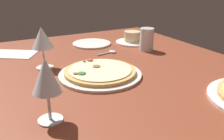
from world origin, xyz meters
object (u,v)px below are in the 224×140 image
at_px(pizza_main, 100,73).
at_px(wine_glass_near, 46,77).
at_px(paper_menu, 14,54).
at_px(spoon, 110,52).
at_px(water_glass, 147,41).
at_px(ramekin_on_saucer, 132,39).
at_px(wine_glass_far, 42,39).
at_px(side_plate, 92,44).

bearing_deg(pizza_main, wine_glass_near, -48.53).
relative_size(paper_menu, spoon, 1.86).
bearing_deg(water_glass, ramekin_on_saucer, 175.23).
xyz_separation_m(wine_glass_near, spoon, (-0.44, 0.40, -0.11)).
xyz_separation_m(water_glass, paper_menu, (-0.23, -0.57, -0.05)).
relative_size(wine_glass_far, side_plate, 0.82).
bearing_deg(side_plate, pizza_main, -19.56).
relative_size(wine_glass_near, paper_menu, 0.86).
distance_m(ramekin_on_saucer, water_glass, 0.15).
bearing_deg(side_plate, ramekin_on_saucer, 70.99).
bearing_deg(ramekin_on_saucer, water_glass, -4.77).
height_order(pizza_main, paper_menu, pizza_main).
bearing_deg(wine_glass_far, water_glass, 91.64).
xyz_separation_m(wine_glass_far, wine_glass_near, (0.39, -0.08, 0.00)).
xyz_separation_m(ramekin_on_saucer, side_plate, (-0.07, -0.20, -0.02)).
distance_m(water_glass, side_plate, 0.29).
distance_m(pizza_main, wine_glass_near, 0.33).
relative_size(pizza_main, water_glass, 2.80).
height_order(wine_glass_far, spoon, wine_glass_far).
bearing_deg(pizza_main, paper_menu, -150.20).
distance_m(wine_glass_near, water_glass, 0.70).
bearing_deg(spoon, wine_glass_far, -80.26).
xyz_separation_m(water_glass, side_plate, (-0.22, -0.19, -0.04)).
bearing_deg(wine_glass_far, side_plate, 127.63).
distance_m(wine_glass_far, wine_glass_near, 0.39).
bearing_deg(side_plate, water_glass, 41.23).
relative_size(wine_glass_far, water_glass, 1.51).
xyz_separation_m(wine_glass_near, paper_menu, (-0.63, -0.00, -0.12)).
relative_size(water_glass, paper_menu, 0.55).
distance_m(pizza_main, ramekin_on_saucer, 0.48).
bearing_deg(ramekin_on_saucer, wine_glass_far, -72.19).
bearing_deg(paper_menu, spoon, 97.96).
distance_m(wine_glass_near, side_plate, 0.74).
distance_m(ramekin_on_saucer, wine_glass_far, 0.54).
xyz_separation_m(pizza_main, wine_glass_near, (0.21, -0.24, 0.11)).
bearing_deg(water_glass, pizza_main, -60.55).
height_order(pizza_main, wine_glass_near, wine_glass_near).
bearing_deg(ramekin_on_saucer, side_plate, -109.01).
bearing_deg(spoon, side_plate, -174.24).
bearing_deg(ramekin_on_saucer, spoon, -59.97).
height_order(wine_glass_far, water_glass, wine_glass_far).
height_order(wine_glass_far, side_plate, wine_glass_far).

